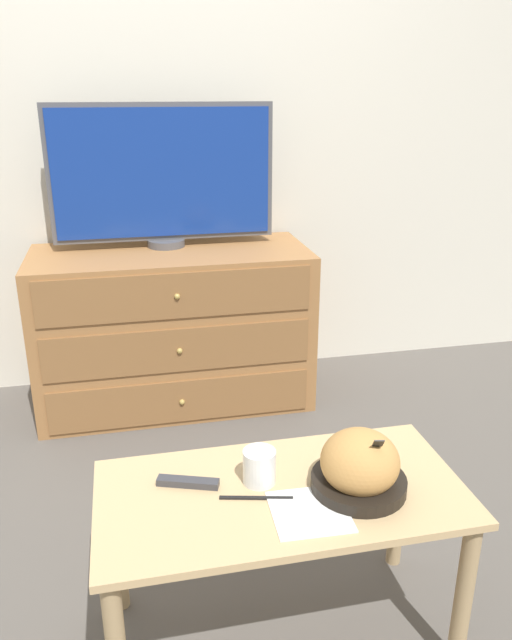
# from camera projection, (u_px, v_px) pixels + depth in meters

# --- Properties ---
(ground_plane) EXTENTS (12.00, 12.00, 0.00)m
(ground_plane) POSITION_uv_depth(u_px,v_px,m) (149.00, 374.00, 3.21)
(ground_plane) COLOR #56514C
(wall_back) EXTENTS (12.00, 0.05, 2.60)m
(wall_back) POSITION_uv_depth(u_px,v_px,m) (131.00, 107.00, 2.77)
(wall_back) COLOR silver
(wall_back) RESTS_ON ground_plane
(dresser) EXTENTS (1.21, 0.55, 0.72)m
(dresser) POSITION_uv_depth(u_px,v_px,m) (174.00, 328.00, 2.84)
(dresser) COLOR #9E6B3D
(dresser) RESTS_ON ground_plane
(tv) EXTENTS (0.97, 0.17, 0.61)m
(tv) POSITION_uv_depth(u_px,v_px,m) (163.00, 175.00, 2.69)
(tv) COLOR #515156
(tv) RESTS_ON dresser
(coffee_table) EXTENTS (0.90, 0.45, 0.46)m
(coffee_table) POSITION_uv_depth(u_px,v_px,m) (281.00, 516.00, 1.56)
(coffee_table) COLOR tan
(coffee_table) RESTS_ON ground_plane
(takeout_bowl) EXTENTS (0.23, 0.23, 0.18)m
(takeout_bowl) POSITION_uv_depth(u_px,v_px,m) (360.00, 467.00, 1.51)
(takeout_bowl) COLOR black
(takeout_bowl) RESTS_ON coffee_table
(drink_cup) EXTENTS (0.08, 0.08, 0.09)m
(drink_cup) POSITION_uv_depth(u_px,v_px,m) (259.00, 468.00, 1.55)
(drink_cup) COLOR #9E6638
(drink_cup) RESTS_ON coffee_table
(napkin) EXTENTS (0.18, 0.18, 0.00)m
(napkin) POSITION_uv_depth(u_px,v_px,m) (310.00, 511.00, 1.45)
(napkin) COLOR white
(napkin) RESTS_ON coffee_table
(knife) EXTENTS (0.17, 0.05, 0.01)m
(knife) POSITION_uv_depth(u_px,v_px,m) (256.00, 498.00, 1.49)
(knife) COLOR black
(knife) RESTS_ON coffee_table
(remote_control) EXTENTS (0.16, 0.08, 0.02)m
(remote_control) POSITION_uv_depth(u_px,v_px,m) (188.00, 482.00, 1.54)
(remote_control) COLOR #38383D
(remote_control) RESTS_ON coffee_table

